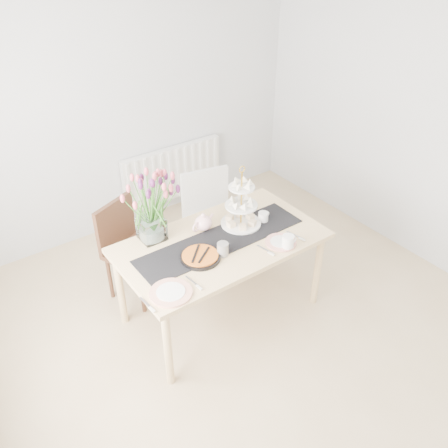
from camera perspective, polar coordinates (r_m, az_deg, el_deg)
room_shell at (r=3.10m, az=5.75°, el=2.26°), size 4.50×4.50×4.50m
radiator at (r=5.33m, az=-6.15°, el=6.14°), size 1.20×0.08×0.60m
dining_table at (r=3.74m, az=-0.34°, el=-2.96°), size 1.60×0.90×0.75m
chair_brown at (r=4.14m, az=-11.49°, el=-2.24°), size 0.58×0.58×0.89m
chair_white at (r=4.42m, az=-1.68°, el=1.41°), size 0.54×0.54×0.93m
table_runner at (r=3.69m, az=-0.35°, el=-1.96°), size 1.40×0.35×0.01m
tulip_vase at (r=3.56m, az=-9.09°, el=3.15°), size 0.67×0.67×0.58m
cake_stand at (r=3.80m, az=2.07°, el=1.65°), size 0.33×0.33×0.48m
teapot at (r=3.77m, az=-2.50°, el=0.14°), size 0.26×0.23×0.15m
cream_jug at (r=3.91m, az=4.74°, el=0.85°), size 0.09×0.09×0.08m
tart_tin at (r=3.50m, az=-2.88°, el=-3.96°), size 0.30×0.30×0.04m
mug_grey at (r=3.52m, az=-0.15°, el=-3.04°), size 0.11×0.11×0.10m
mug_white at (r=3.62m, az=7.70°, el=-2.14°), size 0.10×0.10×0.11m
plate_left at (r=3.23m, az=-6.42°, el=-8.20°), size 0.32×0.32×0.02m
plate_right at (r=3.69m, az=6.84°, el=-2.20°), size 0.29×0.29×0.01m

